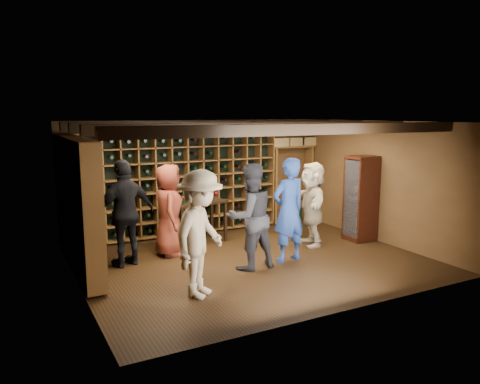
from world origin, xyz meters
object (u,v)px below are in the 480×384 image
display_cabinet (361,200)px  man_grey_suit (250,217)px  guest_woman_black (126,213)px  tasting_table (197,206)px  guest_beige (312,204)px  guest_red_floral (169,210)px  guest_khaki (200,234)px  man_blue_shirt (289,210)px

display_cabinet → man_grey_suit: size_ratio=0.96×
display_cabinet → man_grey_suit: (-2.95, -0.54, 0.06)m
man_grey_suit → guest_woman_black: 2.16m
tasting_table → guest_woman_black: bearing=-168.1°
guest_woman_black → guest_beige: bearing=157.3°
display_cabinet → guest_red_floral: size_ratio=1.01×
tasting_table → man_grey_suit: bearing=-96.3°
display_cabinet → guest_khaki: size_ratio=0.94×
man_blue_shirt → guest_khaki: (-2.05, -0.81, -0.00)m
display_cabinet → tasting_table: 3.42m
display_cabinet → man_blue_shirt: man_blue_shirt is taller
man_grey_suit → guest_woman_black: bearing=-35.7°
man_grey_suit → guest_beige: size_ratio=1.08×
man_blue_shirt → guest_red_floral: size_ratio=1.09×
guest_khaki → guest_beige: bearing=-15.3°
guest_red_floral → tasting_table: size_ratio=1.37×
man_blue_shirt → guest_khaki: man_blue_shirt is taller
display_cabinet → guest_woman_black: (-4.78, 0.60, 0.08)m
display_cabinet → guest_red_floral: (-3.91, 0.85, 0.01)m
guest_red_floral → guest_khaki: guest_khaki is taller
guest_woman_black → tasting_table: 1.81m
guest_woman_black → guest_khaki: guest_woman_black is taller
guest_red_floral → guest_beige: guest_red_floral is taller
tasting_table → display_cabinet: bearing=-35.3°
display_cabinet → guest_red_floral: bearing=167.7°
man_grey_suit → guest_woman_black: guest_woman_black is taller
guest_red_floral → guest_woman_black: guest_woman_black is taller
guest_khaki → guest_woman_black: bearing=66.7°
display_cabinet → guest_woman_black: guest_woman_black is taller
guest_woman_black → guest_beige: guest_woman_black is taller
guest_khaki → display_cabinet: bearing=-23.9°
guest_red_floral → tasting_table: 0.91m
man_grey_suit → guest_beige: bearing=-162.4°
guest_beige → tasting_table: guest_beige is taller
man_grey_suit → tasting_table: bearing=-88.0°
guest_woman_black → guest_beige: (3.67, -0.41, -0.09)m
display_cabinet → guest_red_floral: display_cabinet is taller
tasting_table → guest_khaki: bearing=-123.8°
display_cabinet → tasting_table: (-3.14, 1.34, -0.08)m
guest_khaki → man_blue_shirt: bearing=-19.6°
tasting_table → guest_red_floral: bearing=-160.0°
man_blue_shirt → tasting_table: (-1.02, 1.82, -0.16)m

